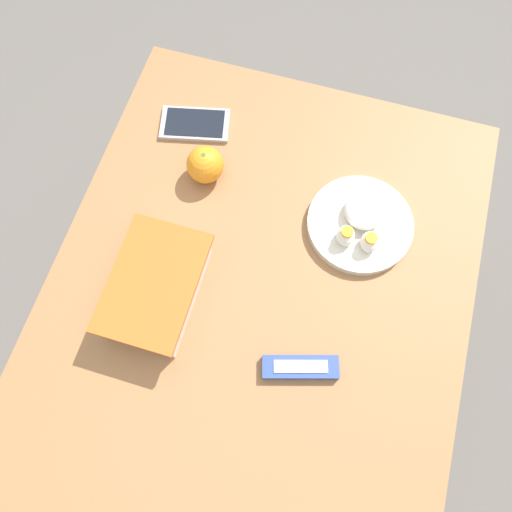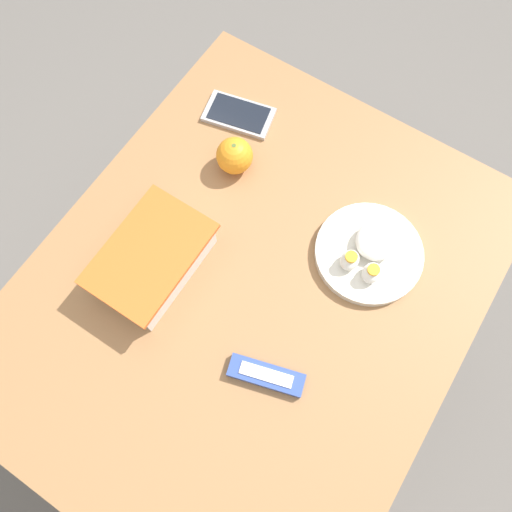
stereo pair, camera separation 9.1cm
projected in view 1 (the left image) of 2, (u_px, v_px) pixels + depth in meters
ground_plane at (258, 355)px, 1.64m from camera, size 10.00×10.00×0.00m
table at (259, 308)px, 1.06m from camera, size 0.96×0.77×0.77m
food_container at (157, 288)px, 0.89m from camera, size 0.22×0.15×0.07m
orange_fruit at (205, 165)px, 0.97m from camera, size 0.07×0.07×0.07m
rice_plate at (360, 223)px, 0.95m from camera, size 0.20×0.20×0.05m
candy_bar at (300, 367)px, 0.86m from camera, size 0.08×0.14×0.02m
cell_phone at (195, 124)px, 1.04m from camera, size 0.11×0.16×0.01m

